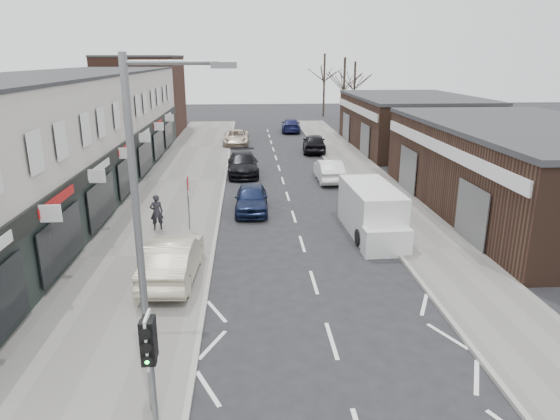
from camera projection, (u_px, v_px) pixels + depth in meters
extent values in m
plane|color=black|center=(344.00, 383.00, 12.83)|extent=(160.00, 160.00, 0.00)
cube|color=slate|center=(182.00, 181.00, 33.36)|extent=(5.50, 64.00, 0.12)
cube|color=slate|center=(366.00, 178.00, 34.16)|extent=(3.50, 64.00, 0.12)
cube|color=beige|center=(59.00, 136.00, 29.52)|extent=(8.00, 41.00, 7.10)
cube|color=#45271D|center=(143.00, 96.00, 53.71)|extent=(8.00, 10.00, 8.00)
cube|color=#372319|center=(530.00, 171.00, 26.31)|extent=(10.00, 18.00, 4.50)
cube|color=#372319|center=(410.00, 123.00, 45.39)|extent=(10.00, 16.00, 4.50)
cylinder|color=slate|center=(153.00, 385.00, 10.16)|extent=(0.12, 0.12, 3.00)
cube|color=silver|center=(149.00, 340.00, 9.85)|extent=(0.05, 0.55, 1.10)
cube|color=black|center=(148.00, 343.00, 9.74)|extent=(0.28, 0.22, 0.95)
sphere|color=#0CE533|center=(148.00, 360.00, 9.71)|extent=(0.18, 0.18, 0.18)
cube|color=black|center=(150.00, 337.00, 9.97)|extent=(0.26, 0.20, 0.90)
cylinder|color=slate|center=(140.00, 249.00, 10.55)|extent=(0.16, 0.16, 8.00)
cylinder|color=slate|center=(171.00, 63.00, 9.49)|extent=(1.80, 0.10, 0.10)
cube|color=slate|center=(224.00, 65.00, 9.57)|extent=(0.50, 0.22, 0.12)
cylinder|color=slate|center=(188.00, 204.00, 23.54)|extent=(0.07, 0.07, 2.50)
cube|color=white|center=(189.00, 192.00, 23.36)|extent=(0.04, 0.45, 0.25)
cube|color=silver|center=(371.00, 209.00, 23.56)|extent=(2.21, 5.01, 2.26)
cube|color=silver|center=(387.00, 242.00, 20.95)|extent=(2.02, 0.93, 1.18)
cylinder|color=black|center=(359.00, 237.00, 22.07)|extent=(0.24, 0.75, 0.75)
cylinder|color=black|center=(400.00, 236.00, 22.18)|extent=(0.24, 0.75, 0.75)
cylinder|color=black|center=(344.00, 214.00, 25.37)|extent=(0.24, 0.75, 0.75)
cylinder|color=black|center=(380.00, 213.00, 25.48)|extent=(0.24, 0.75, 0.75)
imported|color=#C1B79A|center=(173.00, 259.00, 18.33)|extent=(1.91, 4.91, 1.59)
imported|color=black|center=(157.00, 212.00, 23.63)|extent=(0.72, 0.57, 1.72)
imported|color=#121C3B|center=(251.00, 198.00, 26.85)|extent=(1.83, 4.34, 1.47)
imported|color=black|center=(243.00, 164.00, 35.34)|extent=(2.30, 5.32, 1.53)
imported|color=beige|center=(236.00, 138.00, 47.30)|extent=(2.44, 5.12, 1.41)
imported|color=white|center=(329.00, 170.00, 33.48)|extent=(1.57, 4.45, 1.46)
imported|color=black|center=(314.00, 143.00, 43.61)|extent=(2.36, 4.95, 1.63)
imported|color=#161A46|center=(291.00, 125.00, 55.57)|extent=(2.39, 5.20, 1.47)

